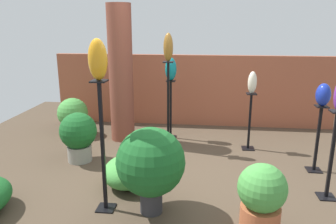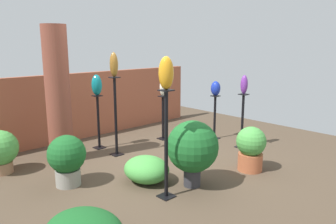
% 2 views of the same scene
% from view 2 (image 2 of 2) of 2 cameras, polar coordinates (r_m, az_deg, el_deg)
% --- Properties ---
extents(ground_plane, '(8.00, 8.00, 0.00)m').
position_cam_2_polar(ground_plane, '(5.74, -0.57, -9.03)').
color(ground_plane, '#4C3D2D').
extents(brick_wall_back, '(5.60, 0.12, 1.43)m').
position_cam_2_polar(brick_wall_back, '(7.46, -13.39, 1.26)').
color(brick_wall_back, '#9E5138').
rests_on(brick_wall_back, ground).
extents(brick_pillar, '(0.42, 0.42, 2.36)m').
position_cam_2_polar(brick_pillar, '(5.93, -18.60, 2.83)').
color(brick_pillar, brown).
rests_on(brick_pillar, ground).
extents(pedestal_teal, '(0.20, 0.20, 1.06)m').
position_cam_2_polar(pedestal_teal, '(6.59, -12.01, -2.13)').
color(pedestal_teal, black).
rests_on(pedestal_teal, ground).
extents(pedestal_amber, '(0.20, 0.20, 1.47)m').
position_cam_2_polar(pedestal_amber, '(4.35, -0.31, -6.46)').
color(pedestal_amber, black).
rests_on(pedestal_amber, ground).
extents(pedestal_cobalt, '(0.20, 0.20, 0.95)m').
position_cam_2_polar(pedestal_cobalt, '(7.17, 8.13, -1.28)').
color(pedestal_cobalt, black).
rests_on(pedestal_cobalt, ground).
extents(pedestal_ivory, '(0.20, 0.20, 0.95)m').
position_cam_2_polar(pedestal_ivory, '(7.07, -0.89, -1.36)').
color(pedestal_ivory, black).
rests_on(pedestal_ivory, ground).
extents(pedestal_violet, '(0.20, 0.20, 1.08)m').
position_cam_2_polar(pedestal_violet, '(6.65, 12.81, -1.95)').
color(pedestal_violet, black).
rests_on(pedestal_violet, ground).
extents(pedestal_bronze, '(0.20, 0.20, 1.46)m').
position_cam_2_polar(pedestal_bronze, '(6.08, -9.09, -1.32)').
color(pedestal_bronze, black).
rests_on(pedestal_bronze, ground).
extents(art_vase_teal, '(0.20, 0.20, 0.40)m').
position_cam_2_polar(art_vase_teal, '(6.45, -12.31, 4.61)').
color(art_vase_teal, '#0F727A').
rests_on(art_vase_teal, pedestal_teal).
extents(art_vase_amber, '(0.20, 0.20, 0.42)m').
position_cam_2_polar(art_vase_amber, '(4.15, -0.33, 6.81)').
color(art_vase_amber, orange).
rests_on(art_vase_amber, pedestal_amber).
extents(art_vase_cobalt, '(0.19, 0.21, 0.31)m').
position_cam_2_polar(art_vase_cobalt, '(7.05, 8.29, 4.09)').
color(art_vase_cobalt, '#192D9E').
rests_on(art_vase_cobalt, pedestal_cobalt).
extents(art_vase_ivory, '(0.14, 0.13, 0.35)m').
position_cam_2_polar(art_vase_ivory, '(6.94, -0.91, 4.26)').
color(art_vase_ivory, beige).
rests_on(art_vase_ivory, pedestal_ivory).
extents(art_vase_violet, '(0.13, 0.14, 0.37)m').
position_cam_2_polar(art_vase_violet, '(6.51, 13.12, 4.67)').
color(art_vase_violet, '#6B2D8C').
rests_on(art_vase_violet, pedestal_violet).
extents(art_vase_bronze, '(0.15, 0.15, 0.44)m').
position_cam_2_polar(art_vase_bronze, '(5.94, -9.41, 8.14)').
color(art_vase_bronze, brown).
rests_on(art_vase_bronze, pedestal_bronze).
extents(potted_plant_back_center, '(0.75, 0.75, 0.98)m').
position_cam_2_polar(potted_plant_back_center, '(4.74, 4.30, -6.21)').
color(potted_plant_back_center, '#2D2D33').
rests_on(potted_plant_back_center, ground).
extents(potted_plant_front_left, '(0.48, 0.48, 0.73)m').
position_cam_2_polar(potted_plant_front_left, '(5.52, 14.23, -5.98)').
color(potted_plant_front_left, '#B25B38').
rests_on(potted_plant_front_left, ground).
extents(potted_plant_front_right, '(0.55, 0.55, 0.76)m').
position_cam_2_polar(potted_plant_front_right, '(5.02, -17.19, -7.61)').
color(potted_plant_front_right, gray).
rests_on(potted_plant_front_right, ground).
extents(potted_plant_walkway_edge, '(0.56, 0.56, 0.70)m').
position_cam_2_polar(potted_plant_walkway_edge, '(5.88, -27.19, -5.89)').
color(potted_plant_walkway_edge, '#936B4C').
rests_on(potted_plant_walkway_edge, ground).
extents(foliage_bed_west, '(0.64, 0.73, 0.39)m').
position_cam_2_polar(foliage_bed_west, '(5.01, -3.76, -9.92)').
color(foliage_bed_west, '#479942').
rests_on(foliage_bed_west, ground).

